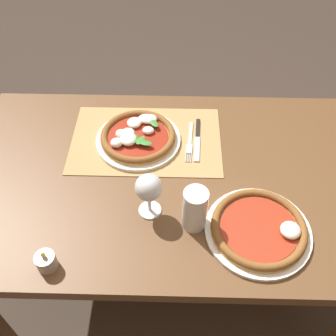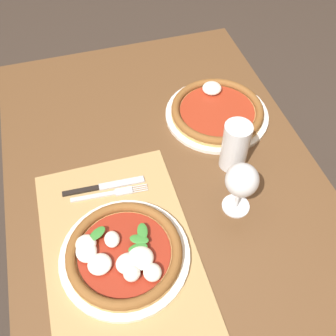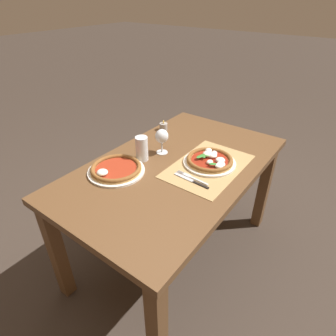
{
  "view_description": "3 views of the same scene",
  "coord_description": "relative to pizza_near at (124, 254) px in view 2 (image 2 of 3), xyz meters",
  "views": [
    {
      "loc": [
        -0.01,
        0.84,
        1.73
      ],
      "look_at": [
        0.01,
        0.0,
        0.77
      ],
      "focal_mm": 42.0,
      "sensor_mm": 36.0,
      "label": 1
    },
    {
      "loc": [
        0.53,
        -0.17,
        1.58
      ],
      "look_at": [
        -0.06,
        0.0,
        0.81
      ],
      "focal_mm": 42.0,
      "sensor_mm": 36.0,
      "label": 2
    },
    {
      "loc": [
        -1.13,
        -0.78,
        1.59
      ],
      "look_at": [
        -0.11,
        -0.02,
        0.78
      ],
      "focal_mm": 30.0,
      "sensor_mm": 36.0,
      "label": 3
    }
  ],
  "objects": [
    {
      "name": "dining_table",
      "position": [
        -0.12,
        0.16,
        -0.13
      ],
      "size": [
        1.39,
        0.83,
        0.74
      ],
      "color": "brown",
      "rests_on": "ground"
    },
    {
      "name": "pizza_near",
      "position": [
        0.0,
        0.0,
        0.0
      ],
      "size": [
        0.3,
        0.3,
        0.05
      ],
      "color": "silver",
      "rests_on": "paper_placemat"
    },
    {
      "name": "knife",
      "position": [
        -0.21,
        -0.01,
        -0.02
      ],
      "size": [
        0.03,
        0.22,
        0.01
      ],
      "color": "black",
      "rests_on": "paper_placemat"
    },
    {
      "name": "ground_plane",
      "position": [
        -0.12,
        0.16,
        -0.76
      ],
      "size": [
        24.0,
        24.0,
        0.0
      ],
      "primitive_type": "plane",
      "color": "#382D26"
    },
    {
      "name": "fork",
      "position": [
        -0.19,
        0.0,
        -0.02
      ],
      "size": [
        0.03,
        0.2,
        0.0
      ],
      "color": "#B7B7BC",
      "rests_on": "paper_placemat"
    },
    {
      "name": "paper_placemat",
      "position": [
        -0.03,
        -0.01,
        -0.02
      ],
      "size": [
        0.53,
        0.35,
        0.0
      ],
      "primitive_type": "cube",
      "color": "#A88451",
      "rests_on": "dining_table"
    },
    {
      "name": "pizza_far",
      "position": [
        -0.38,
        0.37,
        -0.0
      ],
      "size": [
        0.31,
        0.31,
        0.05
      ],
      "color": "silver",
      "rests_on": "dining_table"
    },
    {
      "name": "wine_glass",
      "position": [
        -0.06,
        0.3,
        0.08
      ],
      "size": [
        0.08,
        0.08,
        0.16
      ],
      "color": "silver",
      "rests_on": "dining_table"
    },
    {
      "name": "pint_glass",
      "position": [
        -0.19,
        0.34,
        0.05
      ],
      "size": [
        0.07,
        0.07,
        0.15
      ],
      "color": "silver",
      "rests_on": "dining_table"
    }
  ]
}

